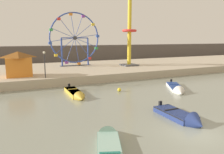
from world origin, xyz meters
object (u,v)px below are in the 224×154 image
at_px(drop_tower_yellow_tower, 129,31).
at_px(mooring_buoy_orange, 119,90).
at_px(motorboat_seafoam, 108,143).
at_px(carnival_booth_orange_canopy, 19,63).
at_px(motorboat_mustard_yellow, 76,94).
at_px(promenade_lamp_near, 45,60).
at_px(motorboat_navy_blue, 184,118).
at_px(motorboat_white_red_stripe, 177,89).
at_px(ferris_wheel_blue_frame, 75,39).

relative_size(drop_tower_yellow_tower, mooring_buoy_orange, 34.50).
xyz_separation_m(motorboat_seafoam, carnival_booth_orange_canopy, (-3.94, 20.59, 2.64)).
relative_size(motorboat_mustard_yellow, promenade_lamp_near, 1.63).
xyz_separation_m(motorboat_navy_blue, motorboat_seafoam, (-6.76, -1.28, -0.01)).
xyz_separation_m(motorboat_navy_blue, motorboat_mustard_yellow, (-5.47, 10.29, 0.01)).
xyz_separation_m(motorboat_navy_blue, mooring_buoy_orange, (-0.27, 10.28, -0.02)).
height_order(motorboat_navy_blue, carnival_booth_orange_canopy, carnival_booth_orange_canopy).
bearing_deg(motorboat_white_red_stripe, promenade_lamp_near, -93.21).
bearing_deg(ferris_wheel_blue_frame, motorboat_seafoam, -101.77).
xyz_separation_m(motorboat_white_red_stripe, promenade_lamp_near, (-13.82, 8.89, 3.20)).
height_order(motorboat_mustard_yellow, drop_tower_yellow_tower, drop_tower_yellow_tower).
bearing_deg(mooring_buoy_orange, carnival_booth_orange_canopy, 139.13).
height_order(drop_tower_yellow_tower, carnival_booth_orange_canopy, drop_tower_yellow_tower).
bearing_deg(carnival_booth_orange_canopy, motorboat_white_red_stripe, -35.37).
bearing_deg(motorboat_seafoam, drop_tower_yellow_tower, -10.69).
bearing_deg(motorboat_seafoam, motorboat_white_red_stripe, -34.24).
bearing_deg(carnival_booth_orange_canopy, motorboat_mustard_yellow, -60.74).
xyz_separation_m(drop_tower_yellow_tower, carnival_booth_orange_canopy, (-19.09, -4.18, -4.68)).
bearing_deg(promenade_lamp_near, mooring_buoy_orange, -40.42).
bearing_deg(drop_tower_yellow_tower, ferris_wheel_blue_frame, 155.86).
distance_m(motorboat_navy_blue, motorboat_mustard_yellow, 11.65).
bearing_deg(motorboat_mustard_yellow, motorboat_white_red_stripe, 77.95).
bearing_deg(drop_tower_yellow_tower, carnival_booth_orange_canopy, -167.65).
distance_m(drop_tower_yellow_tower, carnival_booth_orange_canopy, 20.09).
height_order(motorboat_mustard_yellow, promenade_lamp_near, promenade_lamp_near).
distance_m(promenade_lamp_near, mooring_buoy_orange, 10.29).
bearing_deg(motorboat_mustard_yellow, drop_tower_yellow_tower, 133.99).
xyz_separation_m(drop_tower_yellow_tower, promenade_lamp_near, (-16.10, -6.87, -4.15)).
distance_m(motorboat_seafoam, drop_tower_yellow_tower, 29.94).
height_order(motorboat_white_red_stripe, mooring_buoy_orange, motorboat_white_red_stripe).
height_order(motorboat_white_red_stripe, motorboat_seafoam, motorboat_white_red_stripe).
distance_m(motorboat_mustard_yellow, drop_tower_yellow_tower, 20.49).
bearing_deg(motorboat_navy_blue, motorboat_seafoam, -79.42).
relative_size(drop_tower_yellow_tower, promenade_lamp_near, 4.48).
relative_size(motorboat_navy_blue, drop_tower_yellow_tower, 0.31).
bearing_deg(motorboat_mustard_yellow, ferris_wheel_blue_frame, 165.07).
distance_m(motorboat_white_red_stripe, ferris_wheel_blue_frame, 21.79).
bearing_deg(carnival_booth_orange_canopy, motorboat_navy_blue, -61.83).
bearing_deg(mooring_buoy_orange, motorboat_mustard_yellow, 179.97).
relative_size(drop_tower_yellow_tower, carnival_booth_orange_canopy, 4.32).
height_order(motorboat_seafoam, drop_tower_yellow_tower, drop_tower_yellow_tower).
relative_size(motorboat_mustard_yellow, carnival_booth_orange_canopy, 1.57).
height_order(motorboat_navy_blue, drop_tower_yellow_tower, drop_tower_yellow_tower).
bearing_deg(carnival_booth_orange_canopy, drop_tower_yellow_tower, 11.52).
relative_size(carnival_booth_orange_canopy, mooring_buoy_orange, 7.99).
height_order(drop_tower_yellow_tower, mooring_buoy_orange, drop_tower_yellow_tower).
bearing_deg(drop_tower_yellow_tower, mooring_buoy_orange, -123.21).
distance_m(ferris_wheel_blue_frame, drop_tower_yellow_tower, 10.12).
relative_size(motorboat_navy_blue, ferris_wheel_blue_frame, 0.49).
distance_m(drop_tower_yellow_tower, mooring_buoy_orange, 17.41).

